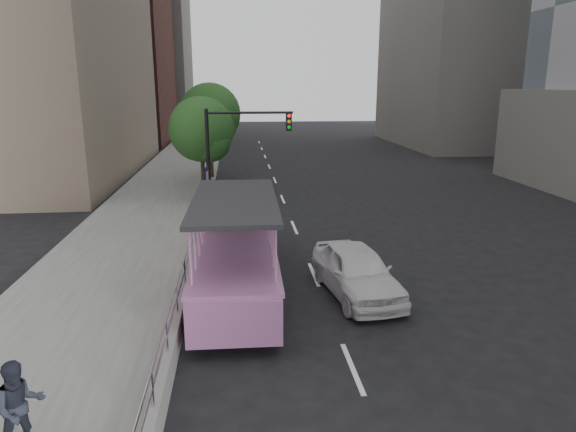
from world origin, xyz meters
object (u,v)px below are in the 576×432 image
object	(u,v)px
duck_boat	(237,250)
parking_sign	(207,195)
car	(357,271)
traffic_signal	(233,145)
street_tree_near	(203,132)
pedestrian_mid	(20,407)
street_tree_far	(212,116)

from	to	relation	value
duck_boat	parking_sign	xyz separation A→B (m)	(-1.18, 5.22, 0.73)
car	traffic_signal	world-z (taller)	traffic_signal
parking_sign	street_tree_near	world-z (taller)	street_tree_near
parking_sign	street_tree_near	xyz separation A→B (m)	(-0.54, 7.31, 1.93)
car	parking_sign	world-z (taller)	parking_sign
parking_sign	street_tree_near	bearing A→B (deg)	94.19
duck_boat	street_tree_near	size ratio (longest dim) A/B	1.65
traffic_signal	car	bearing A→B (deg)	-70.07
pedestrian_mid	duck_boat	bearing A→B (deg)	32.97
parking_sign	traffic_signal	world-z (taller)	traffic_signal
car	traffic_signal	size ratio (longest dim) A/B	0.87
street_tree_near	street_tree_far	distance (m)	6.02
car	parking_sign	size ratio (longest dim) A/B	1.48
duck_boat	traffic_signal	world-z (taller)	traffic_signal
pedestrian_mid	street_tree_near	bearing A→B (deg)	52.12
street_tree_far	traffic_signal	bearing A→B (deg)	-81.57
car	parking_sign	xyz separation A→B (m)	(-4.81, 6.44, 1.12)
pedestrian_mid	parking_sign	size ratio (longest dim) A/B	0.54
car	traffic_signal	distance (m)	11.32
pedestrian_mid	street_tree_far	distance (m)	26.70
duck_boat	street_tree_far	xyz separation A→B (m)	(-1.52, 18.53, 3.15)
duck_boat	traffic_signal	distance (m)	9.40
car	street_tree_far	xyz separation A→B (m)	(-5.14, 19.76, 3.54)
traffic_signal	street_tree_near	size ratio (longest dim) A/B	0.91
car	pedestrian_mid	bearing A→B (deg)	-145.30
duck_boat	street_tree_near	world-z (taller)	street_tree_near
parking_sign	street_tree_far	distance (m)	13.54
parking_sign	duck_boat	bearing A→B (deg)	-77.25
street_tree_near	street_tree_far	xyz separation A→B (m)	(0.20, 6.00, 0.49)
duck_boat	pedestrian_mid	bearing A→B (deg)	-114.35
traffic_signal	parking_sign	bearing A→B (deg)	-105.28
traffic_signal	street_tree_near	xyz separation A→B (m)	(-1.60, 3.43, 0.32)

